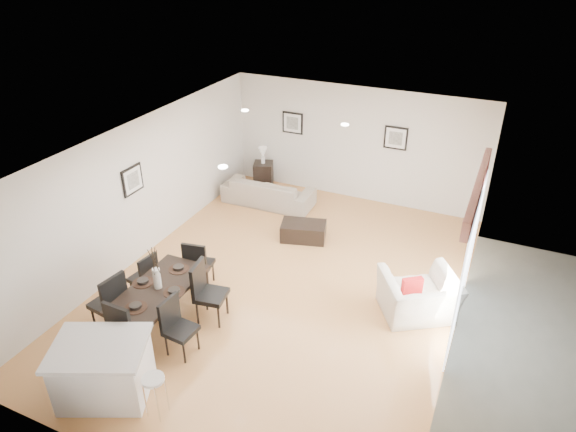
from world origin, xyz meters
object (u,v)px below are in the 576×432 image
at_px(dining_chair_foot, 198,262).
at_px(armchair, 418,296).
at_px(dining_chair_wfar, 146,275).
at_px(dining_chair_enear, 176,323).
at_px(coffee_table, 303,231).
at_px(dining_chair_efar, 206,289).
at_px(kitchen_island, 103,370).
at_px(dining_chair_head, 114,336).
at_px(sofa, 268,191).
at_px(bar_stool, 154,383).
at_px(side_table, 263,174).
at_px(dining_table, 159,291).
at_px(dining_chair_wnear, 111,300).

bearing_deg(dining_chair_foot, armchair, -177.56).
relative_size(dining_chair_wfar, dining_chair_enear, 0.96).
xyz_separation_m(dining_chair_foot, coffee_table, (1.05, 2.33, -0.36)).
distance_m(dining_chair_efar, coffee_table, 3.04).
bearing_deg(dining_chair_enear, coffee_table, -2.47).
distance_m(armchair, kitchen_island, 4.96).
height_order(dining_chair_head, dining_chair_foot, dining_chair_head).
distance_m(sofa, dining_chair_efar, 4.23).
height_order(dining_chair_head, bar_stool, dining_chair_head).
bearing_deg(armchair, coffee_table, -61.44).
xyz_separation_m(dining_chair_wfar, bar_stool, (1.66, -1.95, 0.05)).
distance_m(dining_chair_head, coffee_table, 4.59).
bearing_deg(dining_chair_enear, dining_chair_head, 140.72).
xyz_separation_m(sofa, side_table, (-0.55, 0.83, -0.00)).
relative_size(dining_chair_enear, dining_chair_foot, 0.98).
bearing_deg(coffee_table, dining_chair_head, -118.90).
distance_m(side_table, bar_stool, 7.16).
bearing_deg(sofa, dining_chair_enear, 99.36).
height_order(dining_chair_enear, kitchen_island, dining_chair_enear).
xyz_separation_m(sofa, kitchen_island, (0.50, -6.07, 0.13)).
distance_m(coffee_table, kitchen_island, 5.00).
relative_size(dining_table, dining_chair_enear, 1.83).
xyz_separation_m(dining_table, dining_chair_wnear, (-0.60, -0.44, -0.05)).
distance_m(dining_chair_head, kitchen_island, 0.53).
relative_size(dining_chair_foot, coffee_table, 1.06).
xyz_separation_m(dining_chair_wnear, dining_chair_wfar, (-0.01, 0.86, -0.09)).
bearing_deg(side_table, dining_chair_wnear, -87.36).
distance_m(dining_chair_wnear, dining_chair_efar, 1.47).
bearing_deg(dining_chair_head, dining_chair_efar, 69.23).
height_order(dining_chair_wnear, dining_chair_foot, dining_chair_wnear).
height_order(dining_chair_wfar, dining_chair_enear, dining_chair_enear).
relative_size(dining_table, dining_chair_foot, 1.79).
height_order(sofa, armchair, armchair).
relative_size(armchair, dining_chair_enear, 1.24).
bearing_deg(armchair, dining_chair_wnear, -4.07).
bearing_deg(kitchen_island, dining_chair_wfar, 88.06).
xyz_separation_m(armchair, dining_chair_wnear, (-4.34, -2.37, 0.21)).
height_order(sofa, kitchen_island, kitchen_island).
relative_size(armchair, dining_chair_efar, 1.11).
relative_size(dining_chair_efar, dining_chair_foot, 1.09).
bearing_deg(dining_chair_wfar, coffee_table, 158.37).
xyz_separation_m(dining_chair_wnear, kitchen_island, (0.79, -1.09, -0.15)).
bearing_deg(sofa, dining_chair_foot, 94.27).
xyz_separation_m(sofa, dining_chair_efar, (0.91, -4.12, 0.28)).
relative_size(dining_chair_enear, bar_stool, 1.45).
bearing_deg(dining_chair_foot, bar_stool, 101.07).
height_order(dining_table, kitchen_island, kitchen_island).
relative_size(armchair, bar_stool, 1.80).
height_order(dining_chair_wnear, kitchen_island, dining_chair_wnear).
relative_size(sofa, dining_chair_enear, 2.25).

